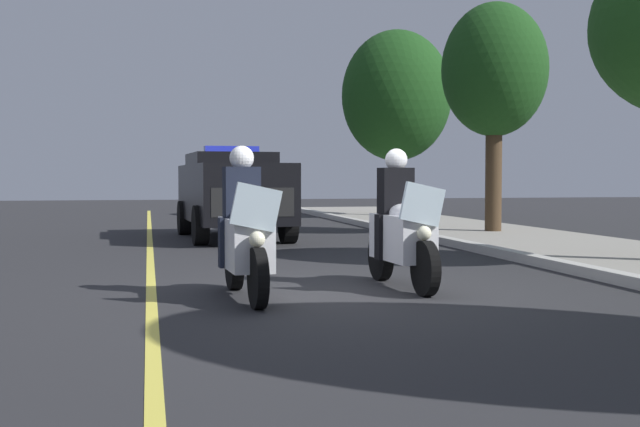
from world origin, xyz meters
The scene contains 8 objects.
ground_plane centered at (0.00, 0.00, 0.00)m, with size 80.00×80.00×0.00m, color #28282B.
curb_strip centered at (0.00, 3.74, 0.07)m, with size 48.00×0.24×0.15m, color #B7B5AD.
lane_stripe_center centered at (0.00, -2.11, 0.00)m, with size 48.00×0.12×0.01m, color #E0D14C.
police_motorcycle_lead_left centered at (0.23, -1.08, 0.70)m, with size 2.14×0.60×1.72m.
police_motorcycle_lead_right centered at (-0.25, 0.91, 0.70)m, with size 2.14×0.60×1.72m.
police_suv centered at (-8.56, -0.31, 1.07)m, with size 5.00×2.30×2.05m.
tree_far_back centered at (-8.36, 5.80, 3.82)m, with size 2.47×2.47×5.33m.
tree_behind_suv centered at (-16.44, 5.97, 4.07)m, with size 3.64×3.64×6.14m.
Camera 1 is at (9.15, -2.14, 1.36)m, focal length 44.94 mm.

